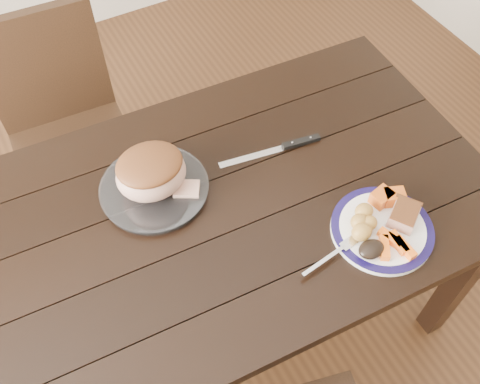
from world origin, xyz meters
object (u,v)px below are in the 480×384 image
pork_slice (404,216)px  fork (333,254)px  roast_joint (151,174)px  dinner_plate (382,230)px  serving_platter (155,189)px  carving_knife (289,145)px  chair_far (66,124)px  dining_table (212,227)px

pork_slice → fork: pork_slice is taller
pork_slice → roast_joint: 0.68m
dinner_plate → roast_joint: size_ratio=1.40×
fork → serving_platter: bearing=119.6°
fork → roast_joint: size_ratio=0.92×
dinner_plate → pork_slice: 0.07m
pork_slice → carving_knife: bearing=107.5°
fork → carving_knife: bearing=67.4°
serving_platter → roast_joint: (0.00, 0.00, 0.07)m
fork → carving_knife: (0.10, 0.38, -0.01)m
chair_far → carving_knife: chair_far is taller
dinner_plate → fork: size_ratio=1.52×
serving_platter → chair_far: bearing=101.6°
pork_slice → carving_knife: pork_slice is taller
dining_table → fork: 0.37m
dining_table → dinner_plate: dinner_plate is taller
fork → carving_knife: fork is taller
dinner_plate → pork_slice: size_ratio=3.21×
serving_platter → pork_slice: size_ratio=3.51×
dinner_plate → serving_platter: serving_platter is taller
chair_far → carving_knife: size_ratio=2.91×
chair_far → serving_platter: (0.12, -0.61, 0.23)m
chair_far → roast_joint: bearing=104.6°
dinner_plate → dining_table: bearing=142.3°
chair_far → roast_joint: (0.12, -0.61, 0.31)m
dining_table → serving_platter: bearing=130.4°
dinner_plate → carving_knife: size_ratio=0.85×
chair_far → fork: size_ratio=5.22×
chair_far → roast_joint: size_ratio=4.81×
serving_platter → fork: bearing=-52.8°
fork → carving_knife: size_ratio=0.56×
dining_table → chair_far: bearing=107.7°
roast_joint → carving_knife: 0.43m
pork_slice → roast_joint: roast_joint is taller
chair_far → pork_slice: 1.25m
dining_table → pork_slice: pork_slice is taller
pork_slice → carving_knife: (-0.12, 0.38, -0.03)m
chair_far → dinner_plate: 1.21m
pork_slice → serving_platter: bearing=142.1°
pork_slice → fork: (-0.22, 0.00, -0.02)m
pork_slice → roast_joint: bearing=142.1°
dinner_plate → fork: (-0.16, -0.00, 0.01)m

